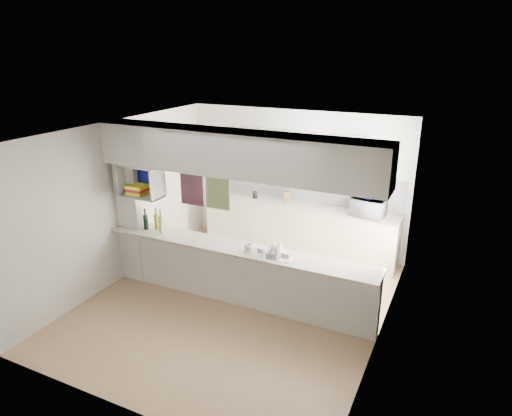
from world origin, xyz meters
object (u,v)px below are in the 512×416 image
Objects in this scene: wine_bottles at (155,222)px; dish_rack at (279,251)px; microwave at (369,207)px; bowl at (368,197)px.

dish_rack is at bearing -1.57° from wine_bottles.
bowl is at bearing 31.71° from microwave.
wine_bottles is (-2.13, 0.06, 0.05)m from dish_rack.
microwave reaches higher than dish_rack.
bowl reaches higher than microwave.
dish_rack is (-0.72, -2.15, -0.26)m from bowl.
bowl is 0.55× the size of dish_rack.
wine_bottles reaches higher than microwave.
dish_rack is at bearing -108.55° from bowl.
dish_rack is (-0.75, -2.16, -0.07)m from microwave.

